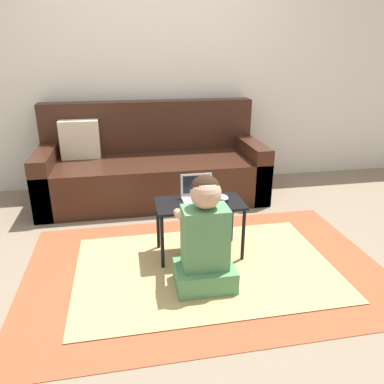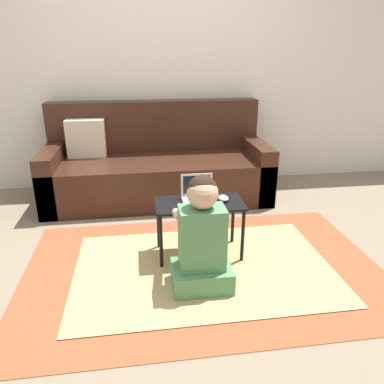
% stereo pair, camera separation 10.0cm
% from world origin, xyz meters
% --- Properties ---
extents(ground_plane, '(16.00, 16.00, 0.00)m').
position_xyz_m(ground_plane, '(0.00, 0.00, 0.00)').
color(ground_plane, '#7F705B').
extents(wall_back, '(9.00, 0.06, 2.50)m').
position_xyz_m(wall_back, '(0.00, 1.74, 1.25)').
color(wall_back, silver).
rests_on(wall_back, ground_plane).
extents(area_rug, '(2.37, 1.53, 0.01)m').
position_xyz_m(area_rug, '(0.09, -0.11, 0.00)').
color(area_rug, '#9E4C2D').
rests_on(area_rug, ground_plane).
extents(couch, '(2.10, 0.86, 0.90)m').
position_xyz_m(couch, '(-0.14, 1.30, 0.30)').
color(couch, '#381E14').
rests_on(couch, ground_plane).
extents(laptop_desk, '(0.60, 0.32, 0.40)m').
position_xyz_m(laptop_desk, '(0.09, 0.09, 0.35)').
color(laptop_desk, black).
rests_on(laptop_desk, ground_plane).
extents(laptop, '(0.22, 0.16, 0.17)m').
position_xyz_m(laptop, '(0.08, 0.13, 0.44)').
color(laptop, silver).
rests_on(laptop, laptop_desk).
extents(computer_mouse, '(0.07, 0.10, 0.04)m').
position_xyz_m(computer_mouse, '(0.26, 0.10, 0.42)').
color(computer_mouse, '#B2B7C1').
rests_on(computer_mouse, laptop_desk).
extents(person_seated, '(0.36, 0.41, 0.72)m').
position_xyz_m(person_seated, '(0.04, -0.30, 0.33)').
color(person_seated, '#518E5B').
rests_on(person_seated, ground_plane).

